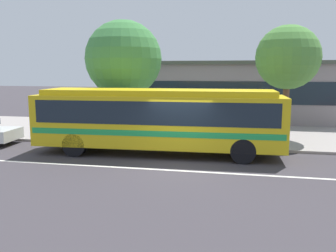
{
  "coord_description": "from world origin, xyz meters",
  "views": [
    {
      "loc": [
        2.32,
        -13.35,
        3.67
      ],
      "look_at": [
        -0.68,
        1.39,
        1.3
      ],
      "focal_mm": 38.32,
      "sensor_mm": 36.0,
      "label": 1
    }
  ],
  "objects_px": {
    "street_tree_near_stop": "(124,59)",
    "bus_stop_sign": "(253,112)",
    "transit_bus": "(158,117)",
    "street_tree_mid_block": "(288,58)",
    "pedestrian_waiting_near_sign": "(166,119)"
  },
  "relations": [
    {
      "from": "street_tree_near_stop",
      "to": "bus_stop_sign",
      "type": "bearing_deg",
      "value": -14.03
    },
    {
      "from": "street_tree_near_stop",
      "to": "street_tree_mid_block",
      "type": "bearing_deg",
      "value": 4.12
    },
    {
      "from": "pedestrian_waiting_near_sign",
      "to": "bus_stop_sign",
      "type": "xyz_separation_m",
      "value": [
        4.37,
        -1.32,
        0.6
      ]
    },
    {
      "from": "transit_bus",
      "to": "street_tree_near_stop",
      "type": "height_order",
      "value": "street_tree_near_stop"
    },
    {
      "from": "pedestrian_waiting_near_sign",
      "to": "street_tree_mid_block",
      "type": "distance_m",
      "value": 6.89
    },
    {
      "from": "bus_stop_sign",
      "to": "street_tree_mid_block",
      "type": "distance_m",
      "value": 3.82
    },
    {
      "from": "pedestrian_waiting_near_sign",
      "to": "street_tree_near_stop",
      "type": "height_order",
      "value": "street_tree_near_stop"
    },
    {
      "from": "transit_bus",
      "to": "bus_stop_sign",
      "type": "distance_m",
      "value": 4.47
    },
    {
      "from": "street_tree_mid_block",
      "to": "transit_bus",
      "type": "bearing_deg",
      "value": -144.17
    },
    {
      "from": "pedestrian_waiting_near_sign",
      "to": "bus_stop_sign",
      "type": "distance_m",
      "value": 4.6
    },
    {
      "from": "pedestrian_waiting_near_sign",
      "to": "bus_stop_sign",
      "type": "relative_size",
      "value": 0.69
    },
    {
      "from": "pedestrian_waiting_near_sign",
      "to": "street_tree_mid_block",
      "type": "xyz_separation_m",
      "value": [
        6.06,
        0.98,
        3.13
      ]
    },
    {
      "from": "bus_stop_sign",
      "to": "street_tree_mid_block",
      "type": "relative_size",
      "value": 0.43
    },
    {
      "from": "bus_stop_sign",
      "to": "street_tree_mid_block",
      "type": "bearing_deg",
      "value": 53.74
    },
    {
      "from": "transit_bus",
      "to": "bus_stop_sign",
      "type": "height_order",
      "value": "transit_bus"
    }
  ]
}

